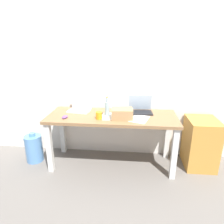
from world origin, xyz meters
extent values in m
plane|color=slate|center=(0.00, 0.00, 0.00)|extent=(8.00, 8.00, 0.00)
cube|color=silver|center=(0.00, 0.39, 1.30)|extent=(5.20, 0.08, 2.60)
cube|color=olive|center=(0.00, 0.00, 0.73)|extent=(1.75, 0.65, 0.04)
cube|color=silver|center=(-0.82, -0.27, 0.35)|extent=(0.07, 0.07, 0.71)
cube|color=silver|center=(0.82, -0.27, 0.35)|extent=(0.07, 0.07, 0.71)
cube|color=silver|center=(-0.82, 0.27, 0.35)|extent=(0.07, 0.07, 0.71)
cube|color=silver|center=(0.82, 0.27, 0.35)|extent=(0.07, 0.07, 0.71)
cube|color=silver|center=(-0.49, 0.12, 0.76)|extent=(0.33, 0.24, 0.02)
cube|color=white|center=(-0.48, 0.23, 0.87)|extent=(0.30, 0.07, 0.20)
cube|color=black|center=(0.39, 0.13, 0.76)|extent=(0.34, 0.22, 0.02)
cube|color=silver|center=(0.38, 0.23, 0.88)|extent=(0.33, 0.08, 0.23)
cylinder|color=#99B7C1|center=(-0.06, -0.03, 0.85)|extent=(0.07, 0.07, 0.20)
cylinder|color=#99B7C1|center=(-0.06, -0.03, 0.98)|extent=(0.03, 0.03, 0.06)
cylinder|color=gold|center=(-0.06, -0.03, 1.01)|extent=(0.03, 0.03, 0.01)
ellipsoid|color=#724799|center=(-0.60, -0.17, 0.77)|extent=(0.09, 0.11, 0.03)
cube|color=tan|center=(0.14, -0.11, 0.82)|extent=(0.29, 0.22, 0.13)
cylinder|color=gold|center=(-0.16, -0.15, 0.80)|extent=(0.08, 0.08, 0.09)
cube|color=white|center=(0.37, -0.10, 0.75)|extent=(0.29, 0.35, 0.00)
cube|color=white|center=(-0.02, -0.04, 0.75)|extent=(0.24, 0.32, 0.00)
cylinder|color=#598CC6|center=(-1.16, -0.03, 0.20)|extent=(0.25, 0.25, 0.40)
cylinder|color=#598CC6|center=(-1.16, -0.03, 0.43)|extent=(0.09, 0.09, 0.05)
cube|color=#C68938|center=(1.24, 0.08, 0.35)|extent=(0.40, 0.48, 0.70)
camera|label=1|loc=(0.25, -2.56, 1.67)|focal=32.22mm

